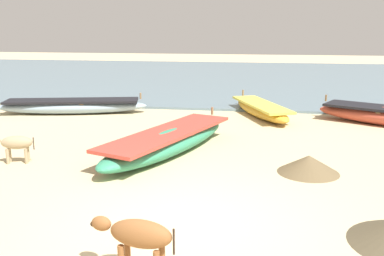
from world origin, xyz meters
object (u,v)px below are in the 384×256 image
Objects in this scene: calf_far_brown at (138,236)px; fishing_boat_2 at (168,141)px; fishing_boat_1 at (73,106)px; fishing_boat_6 at (261,109)px; calf_near_dun at (15,144)px.

fishing_boat_2 is at bearing -73.06° from calf_far_brown.
fishing_boat_1 is 5.76m from fishing_boat_2.
fishing_boat_1 is 4.74× the size of calf_far_brown.
fishing_boat_1 is 6.14m from fishing_boat_6.
fishing_boat_6 is 9.62m from calf_far_brown.
calf_far_brown is (0.73, -4.95, 0.21)m from fishing_boat_2.
fishing_boat_2 reaches higher than fishing_boat_1.
fishing_boat_6 is 4.21× the size of calf_near_dun.
fishing_boat_1 is 1.03× the size of fishing_boat_2.
fishing_boat_1 is 1.32× the size of fishing_boat_6.
fishing_boat_2 is (4.10, -4.05, 0.03)m from fishing_boat_1.
calf_far_brown is at bearing -151.28° from fishing_boat_2.
calf_far_brown reaches higher than fishing_boat_6.
fishing_boat_1 is 5.40m from calf_near_dun.
fishing_boat_6 reaches higher than calf_near_dun.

